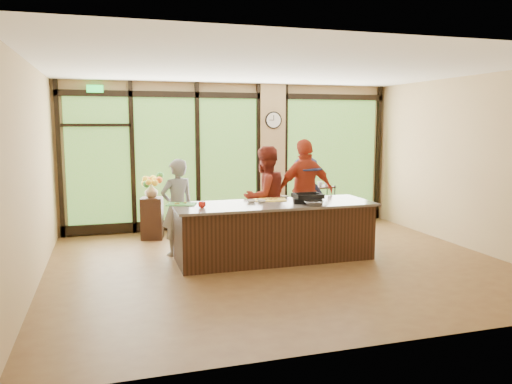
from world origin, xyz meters
TOP-DOWN VIEW (x-y plane):
  - floor at (0.00, 0.00)m, footprint 7.00×7.00m
  - ceiling at (0.00, 0.00)m, footprint 7.00×7.00m
  - back_wall at (0.00, 3.00)m, footprint 7.00×0.00m
  - left_wall at (-3.50, 0.00)m, footprint 0.00×6.00m
  - right_wall at (3.50, 0.00)m, footprint 0.00×6.00m
  - window_wall at (0.16, 2.95)m, footprint 6.90×0.12m
  - island_base at (0.00, 0.30)m, footprint 3.10×1.00m
  - countertop at (0.00, 0.30)m, footprint 3.20×1.10m
  - wall_clock at (0.85, 2.87)m, footprint 0.36×0.04m
  - cook_left at (-1.45, 1.02)m, footprint 0.68×0.56m
  - cook_midleft at (0.10, 1.09)m, footprint 1.06×0.95m
  - cook_midright at (0.85, 1.07)m, footprint 1.17×0.59m
  - cook_right at (0.89, 1.14)m, footprint 1.14×0.83m
  - roasting_pan at (0.53, 0.18)m, footprint 0.53×0.46m
  - mixing_bowl at (0.51, -0.10)m, footprint 0.39×0.39m
  - cutting_board_left at (-1.44, 0.59)m, footprint 0.53×0.46m
  - cutting_board_center at (-0.07, 0.60)m, footprint 0.46×0.41m
  - cutting_board_right at (0.08, 0.62)m, footprint 0.51×0.42m
  - prep_bowl_near at (-0.34, 0.45)m, footprint 0.19×0.19m
  - prep_bowl_mid at (-0.18, 0.42)m, footprint 0.16×0.16m
  - prep_bowl_far at (0.35, 0.79)m, footprint 0.18×0.18m
  - red_ramekin at (-1.19, 0.19)m, footprint 0.13×0.13m
  - flower_stand at (-1.76, 2.34)m, footprint 0.47×0.47m
  - flower_vase at (-1.76, 2.34)m, footprint 0.30×0.30m
  - bar_cart at (1.58, 2.24)m, footprint 0.80×0.58m

SIDE VIEW (x-z plane):
  - floor at x=0.00m, z-range 0.00..0.00m
  - flower_stand at x=-1.76m, z-range 0.00..0.79m
  - island_base at x=0.00m, z-range 0.00..0.88m
  - bar_cart at x=1.58m, z-range 0.10..1.09m
  - cook_right at x=0.89m, z-range 0.00..1.58m
  - cook_left at x=-1.45m, z-range 0.00..1.61m
  - cook_midleft at x=0.10m, z-range 0.00..1.79m
  - countertop at x=0.00m, z-range 0.88..0.92m
  - flower_vase at x=-1.76m, z-range 0.79..1.05m
  - cutting_board_center at x=-0.07m, z-range 0.92..0.93m
  - cutting_board_right at x=0.08m, z-range 0.92..0.93m
  - cutting_board_left at x=-1.44m, z-range 0.92..0.93m
  - prep_bowl_far at x=0.35m, z-range 0.92..0.95m
  - prep_bowl_mid at x=-0.18m, z-range 0.92..0.96m
  - prep_bowl_near at x=-0.34m, z-range 0.92..0.96m
  - cook_midright at x=0.85m, z-range 0.00..1.91m
  - mixing_bowl at x=0.51m, z-range 0.92..1.00m
  - roasting_pan at x=0.53m, z-range 0.92..1.00m
  - red_ramekin at x=-1.19m, z-range 0.92..1.01m
  - window_wall at x=0.16m, z-range -0.11..2.89m
  - back_wall at x=0.00m, z-range -2.00..5.00m
  - left_wall at x=-3.50m, z-range -1.50..4.50m
  - right_wall at x=3.50m, z-range -1.50..4.50m
  - wall_clock at x=0.85m, z-range 2.07..2.43m
  - ceiling at x=0.00m, z-range 3.00..3.00m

